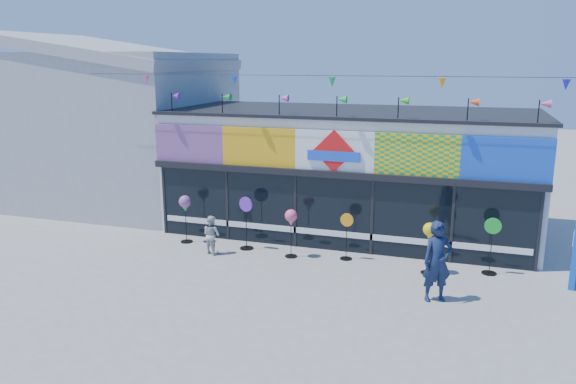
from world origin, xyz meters
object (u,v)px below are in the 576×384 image
at_px(spinner_3, 347,235).
at_px(child, 212,235).
at_px(adult_man, 437,262).
at_px(spinner_0, 185,205).
at_px(spinner_5, 491,245).
at_px(spinner_4, 430,233).
at_px(spinner_2, 291,219).
at_px(spinner_1, 246,222).

relative_size(spinner_3, child, 1.19).
xyz_separation_m(spinner_3, adult_man, (2.70, -2.20, 0.26)).
bearing_deg(spinner_0, spinner_5, 0.55).
distance_m(spinner_0, spinner_4, 7.62).
bearing_deg(spinner_4, spinner_5, 16.74).
height_order(spinner_2, spinner_5, spinner_5).
distance_m(spinner_2, spinner_3, 1.69).
bearing_deg(spinner_3, adult_man, -39.18).
relative_size(adult_man, child, 1.70).
xyz_separation_m(spinner_1, spinner_5, (7.14, 0.10, -0.04)).
relative_size(spinner_3, spinner_5, 0.88).
height_order(spinner_4, adult_man, adult_man).
height_order(spinner_0, spinner_5, spinner_5).
bearing_deg(adult_man, spinner_2, 130.65).
relative_size(spinner_5, child, 1.35).
bearing_deg(spinner_5, spinner_2, -176.17).
distance_m(spinner_1, adult_man, 6.23).
bearing_deg(spinner_4, spinner_1, 176.00).
height_order(spinner_1, spinner_5, spinner_1).
relative_size(spinner_4, child, 1.23).
relative_size(spinner_4, spinner_5, 0.91).
distance_m(spinner_2, spinner_4, 3.98).
relative_size(spinner_2, spinner_3, 1.04).
xyz_separation_m(spinner_1, spinner_4, (5.52, -0.39, 0.28)).
bearing_deg(spinner_1, spinner_3, 0.61).
relative_size(spinner_4, adult_man, 0.72).
bearing_deg(child, spinner_1, -117.44).
bearing_deg(spinner_4, child, -177.04).
relative_size(spinner_1, spinner_3, 1.19).
height_order(spinner_3, child, spinner_3).
height_order(spinner_0, spinner_2, spinner_0).
distance_m(spinner_0, spinner_5, 9.24).
xyz_separation_m(spinner_3, spinner_4, (2.37, -0.42, 0.42)).
bearing_deg(spinner_1, spinner_5, 0.82).
bearing_deg(spinner_3, spinner_4, -10.02).
height_order(spinner_0, child, spinner_0).
relative_size(spinner_0, spinner_4, 1.07).
xyz_separation_m(spinner_0, spinner_5, (9.23, 0.09, -0.40)).
bearing_deg(spinner_0, adult_man, -15.34).
relative_size(spinner_0, spinner_5, 0.97).
bearing_deg(spinner_3, child, -169.37).
distance_m(spinner_2, adult_man, 4.70).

